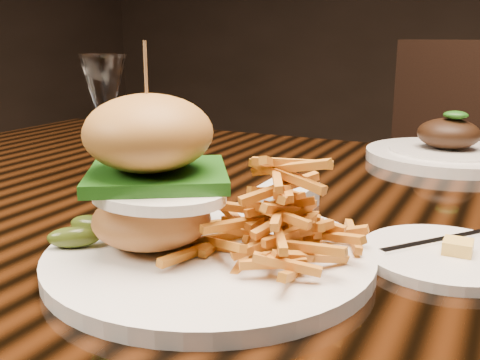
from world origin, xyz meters
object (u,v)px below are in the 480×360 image
at_px(chair_far, 441,196).
at_px(wine_glass, 104,89).
at_px(burger_plate, 208,206).
at_px(far_dish, 447,151).
at_px(dining_table, 306,256).

bearing_deg(chair_far, wine_glass, -90.92).
bearing_deg(chair_far, burger_plate, -72.48).
relative_size(far_dish, chair_far, 0.29).
height_order(burger_plate, wine_glass, burger_plate).
relative_size(dining_table, wine_glass, 8.64).
relative_size(dining_table, far_dish, 5.88).
bearing_deg(far_dish, burger_plate, -104.34).
distance_m(burger_plate, wine_glass, 0.38).
xyz_separation_m(burger_plate, far_dish, (0.15, 0.58, -0.04)).
distance_m(wine_glass, far_dish, 0.58).
height_order(wine_glass, far_dish, wine_glass).
bearing_deg(far_dish, wine_glass, -141.05).
height_order(dining_table, wine_glass, wine_glass).
distance_m(wine_glass, chair_far, 1.04).
relative_size(burger_plate, far_dish, 1.14).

